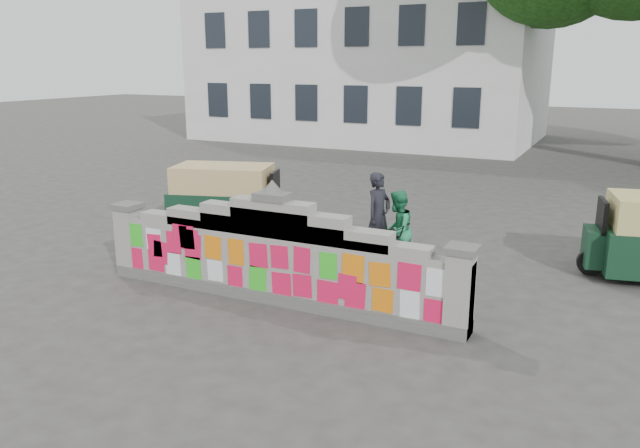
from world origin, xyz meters
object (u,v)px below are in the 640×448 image
object	(u,v)px
pedestrian	(397,231)
cyclist_bike	(378,245)
cyclist_rider	(378,228)
rickshaw_left	(227,197)

from	to	relation	value
pedestrian	cyclist_bike	bearing A→B (deg)	-61.90
pedestrian	cyclist_rider	bearing A→B (deg)	-61.90
cyclist_bike	pedestrian	xyz separation A→B (m)	(0.31, 0.16, 0.29)
pedestrian	rickshaw_left	size ratio (longest dim) A/B	0.54
cyclist_bike	rickshaw_left	world-z (taller)	rickshaw_left
cyclist_bike	pedestrian	distance (m)	0.45
cyclist_bike	cyclist_rider	bearing A→B (deg)	107.77
cyclist_bike	pedestrian	size ratio (longest dim) A/B	1.19
pedestrian	rickshaw_left	xyz separation A→B (m)	(-4.46, 0.97, 0.03)
cyclist_bike	rickshaw_left	xyz separation A→B (m)	(-4.14, 1.13, 0.31)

